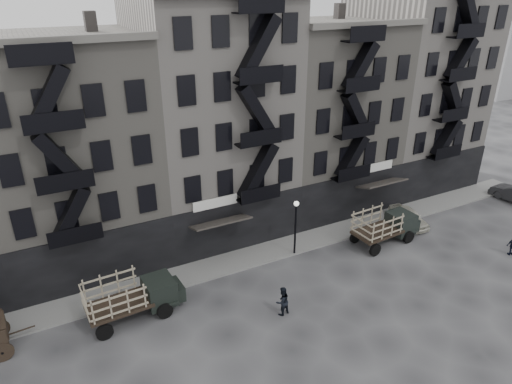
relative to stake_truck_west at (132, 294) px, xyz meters
name	(u,v)px	position (x,y,z in m)	size (l,w,h in m)	color
ground	(276,286)	(8.82, -1.33, -1.58)	(140.00, 140.00, 0.00)	#38383A
sidewalk	(250,257)	(8.82, 2.42, -1.51)	(55.00, 2.50, 0.15)	slate
building_midwest	(72,155)	(-1.18, 8.50, 5.92)	(10.00, 11.35, 16.20)	gray
building_center	(212,120)	(8.82, 8.50, 6.92)	(10.00, 11.35, 18.20)	#A6A099
building_mideast	(323,116)	(18.82, 8.50, 5.92)	(10.00, 11.35, 16.20)	gray
building_east	(413,87)	(28.82, 8.50, 7.42)	(10.00, 11.35, 19.20)	#A6A099
lamp_post	(296,221)	(11.82, 1.27, 1.20)	(0.36, 0.36, 4.28)	black
stake_truck_west	(132,294)	(0.00, 0.00, 0.00)	(5.63, 2.54, 2.77)	black
stake_truck_east	(386,224)	(18.71, -0.32, -0.01)	(5.60, 2.57, 2.75)	black
car_east	(409,217)	(22.34, 0.90, -0.92)	(1.56, 3.88, 1.32)	#B5B2A2
pedestrian_mid	(282,301)	(7.79, -3.82, -0.66)	(0.89, 0.70, 1.84)	black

